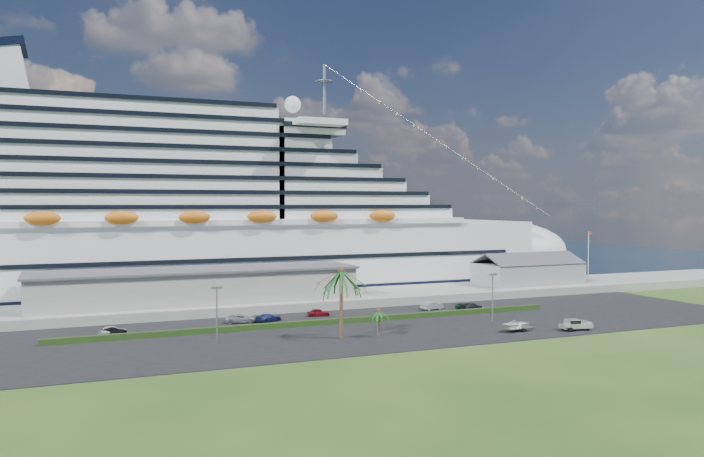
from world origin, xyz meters
name	(u,v)px	position (x,y,z in m)	size (l,w,h in m)	color
ground	(412,339)	(0.00, 0.00, 0.00)	(420.00, 420.00, 0.00)	#244416
asphalt_lot	(381,326)	(0.00, 11.00, 0.06)	(140.00, 38.00, 0.12)	black
wharf	(320,299)	(0.00, 40.00, 0.90)	(240.00, 20.00, 1.80)	gray
water	(224,267)	(0.00, 130.00, 0.01)	(420.00, 160.00, 0.02)	black
cruise_ship	(193,221)	(-21.53, 64.00, 16.69)	(191.00, 38.00, 54.00)	silver
terminal_building	(197,285)	(-25.00, 40.00, 5.01)	(61.00, 15.00, 6.30)	gray
port_shed	(528,272)	(52.00, 40.00, 4.40)	(24.00, 12.31, 7.37)	gray
flagpole	(589,254)	(70.04, 40.00, 8.27)	(1.08, 0.16, 12.00)	silver
hedge	(325,322)	(-8.00, 16.00, 0.57)	(88.00, 1.10, 0.90)	black
lamp_post_left	(217,307)	(-28.00, 8.00, 5.34)	(1.60, 0.35, 8.27)	gray
lamp_post_right	(493,291)	(20.00, 8.00, 5.34)	(1.60, 0.35, 8.27)	gray
palm_tall	(341,279)	(-10.00, 4.00, 9.20)	(8.82, 8.82, 11.13)	#47301E
palm_short	(378,314)	(-4.50, 2.50, 3.67)	(3.53, 3.53, 4.56)	#47301E
parked_car_0	(113,330)	(-41.64, 20.45, 0.84)	(1.69, 4.20, 1.43)	silver
parked_car_1	(113,331)	(-41.56, 20.19, 0.76)	(1.36, 3.91, 1.29)	black
parked_car_2	(241,318)	(-20.70, 23.33, 0.85)	(2.44, 5.28, 1.47)	#9D9DA5
parked_car_3	(268,318)	(-16.02, 22.63, 0.81)	(1.94, 4.78, 1.39)	navy
parked_car_4	(319,312)	(-6.05, 24.61, 0.82)	(1.64, 4.08, 1.39)	maroon
parked_car_5	(432,306)	(16.70, 23.26, 0.91)	(1.67, 4.79, 1.58)	#A2A6A9
parked_car_6	(467,306)	(22.97, 20.82, 0.73)	(2.04, 4.42, 1.23)	#0D3418
parked_car_7	(471,306)	(23.15, 19.60, 0.86)	(2.08, 5.13, 1.49)	black
pickup_truck	(575,324)	(27.13, -4.67, 1.12)	(5.41, 2.61, 1.83)	black
boat_trailer	(518,324)	(18.10, -1.79, 1.26)	(6.12, 4.27, 1.72)	gray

